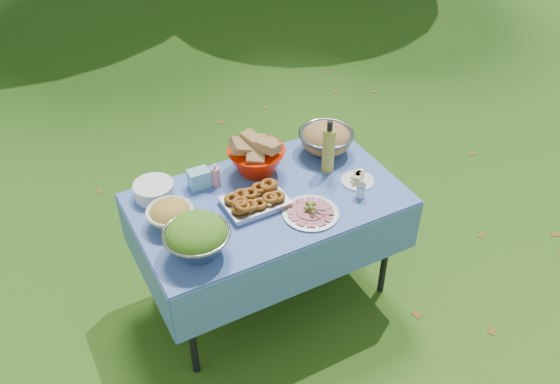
% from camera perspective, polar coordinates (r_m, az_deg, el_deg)
% --- Properties ---
extents(ground, '(80.00, 80.00, 0.00)m').
position_cam_1_polar(ground, '(3.78, -1.02, -9.52)').
color(ground, '#0C3A0A').
rests_on(ground, ground).
extents(picnic_table, '(1.46, 0.86, 0.76)m').
position_cam_1_polar(picnic_table, '(3.50, -1.09, -5.37)').
color(picnic_table, '#84BCFF').
rests_on(picnic_table, ground).
extents(salad_bowl, '(0.40, 0.40, 0.22)m').
position_cam_1_polar(salad_bowl, '(2.88, -8.02, -4.30)').
color(salad_bowl, gray).
rests_on(salad_bowl, picnic_table).
extents(pasta_bowl_white, '(0.28, 0.28, 0.13)m').
position_cam_1_polar(pasta_bowl_white, '(3.09, -10.54, -2.08)').
color(pasta_bowl_white, white).
rests_on(pasta_bowl_white, picnic_table).
extents(plate_stack, '(0.24, 0.24, 0.08)m').
position_cam_1_polar(plate_stack, '(3.31, -12.04, 0.19)').
color(plate_stack, white).
rests_on(plate_stack, picnic_table).
extents(wipes_box, '(0.12, 0.09, 0.11)m').
position_cam_1_polar(wipes_box, '(3.33, -7.80, 1.31)').
color(wipes_box, '#85CDD5').
rests_on(wipes_box, picnic_table).
extents(sanitizer_bottle, '(0.06, 0.06, 0.14)m').
position_cam_1_polar(sanitizer_bottle, '(3.31, -6.23, 1.66)').
color(sanitizer_bottle, pink).
rests_on(sanitizer_bottle, picnic_table).
extents(bread_bowl, '(0.37, 0.37, 0.22)m').
position_cam_1_polar(bread_bowl, '(3.38, -2.28, 3.61)').
color(bread_bowl, red).
rests_on(bread_bowl, picnic_table).
extents(pasta_bowl_steel, '(0.35, 0.35, 0.18)m').
position_cam_1_polar(pasta_bowl_steel, '(3.58, 4.45, 5.19)').
color(pasta_bowl_steel, gray).
rests_on(pasta_bowl_steel, picnic_table).
extents(fried_tray, '(0.34, 0.24, 0.08)m').
position_cam_1_polar(fried_tray, '(3.17, -2.41, -0.76)').
color(fried_tray, '#B6B6BB').
rests_on(fried_tray, picnic_table).
extents(charcuterie_platter, '(0.39, 0.39, 0.07)m').
position_cam_1_polar(charcuterie_platter, '(3.13, 2.98, -1.64)').
color(charcuterie_platter, '#9FA3A5').
rests_on(charcuterie_platter, picnic_table).
extents(oil_bottle, '(0.09, 0.09, 0.33)m').
position_cam_1_polar(oil_bottle, '(3.37, 4.71, 4.41)').
color(oil_bottle, gold).
rests_on(oil_bottle, picnic_table).
extents(cheese_plate, '(0.24, 0.24, 0.05)m').
position_cam_1_polar(cheese_plate, '(3.38, 7.49, 1.38)').
color(cheese_plate, white).
rests_on(cheese_plate, picnic_table).
extents(shaker, '(0.06, 0.06, 0.08)m').
position_cam_1_polar(shaker, '(3.26, 7.77, 0.14)').
color(shaker, white).
rests_on(shaker, picnic_table).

